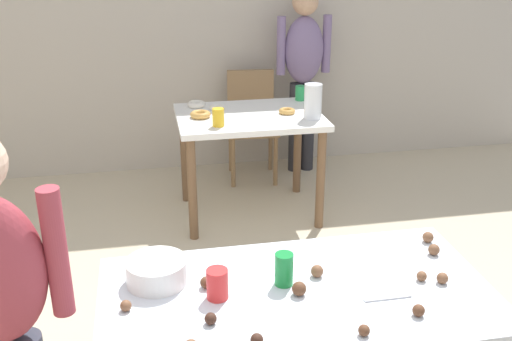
{
  "coord_description": "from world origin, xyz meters",
  "views": [
    {
      "loc": [
        -0.4,
        -1.74,
        1.93
      ],
      "look_at": [
        0.09,
        0.76,
        0.9
      ],
      "focal_mm": 41.93,
      "sensor_mm": 36.0,
      "label": 1
    }
  ],
  "objects_px": {
    "chair_far_table": "(252,118)",
    "soda_can": "(284,269)",
    "person_adult_far": "(303,66)",
    "mixing_bowl": "(157,271)",
    "pitcher_far": "(313,101)",
    "dining_table_near": "(297,315)",
    "dining_table_far": "(249,131)"
  },
  "relations": [
    {
      "from": "person_adult_far",
      "to": "pitcher_far",
      "type": "height_order",
      "value": "person_adult_far"
    },
    {
      "from": "person_adult_far",
      "to": "mixing_bowl",
      "type": "bearing_deg",
      "value": -115.02
    },
    {
      "from": "person_adult_far",
      "to": "soda_can",
      "type": "xyz_separation_m",
      "value": [
        -0.84,
        -2.85,
        -0.09
      ]
    },
    {
      "from": "dining_table_near",
      "to": "person_adult_far",
      "type": "distance_m",
      "value": 3.03
    },
    {
      "from": "dining_table_far",
      "to": "person_adult_far",
      "type": "height_order",
      "value": "person_adult_far"
    },
    {
      "from": "chair_far_table",
      "to": "soda_can",
      "type": "distance_m",
      "value": 2.87
    },
    {
      "from": "chair_far_table",
      "to": "soda_can",
      "type": "relative_size",
      "value": 7.13
    },
    {
      "from": "person_adult_far",
      "to": "soda_can",
      "type": "height_order",
      "value": "person_adult_far"
    },
    {
      "from": "soda_can",
      "to": "dining_table_far",
      "type": "bearing_deg",
      "value": 83.05
    },
    {
      "from": "dining_table_near",
      "to": "person_adult_far",
      "type": "relative_size",
      "value": 0.92
    },
    {
      "from": "pitcher_far",
      "to": "person_adult_far",
      "type": "bearing_deg",
      "value": 78.74
    },
    {
      "from": "dining_table_near",
      "to": "pitcher_far",
      "type": "xyz_separation_m",
      "value": [
        0.62,
        1.99,
        0.21
      ]
    },
    {
      "from": "mixing_bowl",
      "to": "soda_can",
      "type": "height_order",
      "value": "soda_can"
    },
    {
      "from": "chair_far_table",
      "to": "soda_can",
      "type": "xyz_separation_m",
      "value": [
        -0.41,
        -2.82,
        0.31
      ]
    },
    {
      "from": "dining_table_far",
      "to": "mixing_bowl",
      "type": "relative_size",
      "value": 4.51
    },
    {
      "from": "chair_far_table",
      "to": "person_adult_far",
      "type": "xyz_separation_m",
      "value": [
        0.43,
        0.03,
        0.4
      ]
    },
    {
      "from": "mixing_bowl",
      "to": "pitcher_far",
      "type": "height_order",
      "value": "pitcher_far"
    },
    {
      "from": "dining_table_near",
      "to": "dining_table_far",
      "type": "xyz_separation_m",
      "value": [
        0.22,
        2.16,
        -0.02
      ]
    },
    {
      "from": "dining_table_far",
      "to": "chair_far_table",
      "type": "distance_m",
      "value": 0.75
    },
    {
      "from": "dining_table_near",
      "to": "mixing_bowl",
      "type": "xyz_separation_m",
      "value": [
        -0.48,
        0.16,
        0.14
      ]
    },
    {
      "from": "chair_far_table",
      "to": "person_adult_far",
      "type": "bearing_deg",
      "value": 4.29
    },
    {
      "from": "mixing_bowl",
      "to": "pitcher_far",
      "type": "xyz_separation_m",
      "value": [
        1.1,
        1.83,
        0.07
      ]
    },
    {
      "from": "dining_table_far",
      "to": "soda_can",
      "type": "relative_size",
      "value": 8.1
    },
    {
      "from": "soda_can",
      "to": "pitcher_far",
      "type": "relative_size",
      "value": 0.52
    },
    {
      "from": "dining_table_near",
      "to": "soda_can",
      "type": "bearing_deg",
      "value": 121.27
    },
    {
      "from": "dining_table_far",
      "to": "person_adult_far",
      "type": "distance_m",
      "value": 0.99
    },
    {
      "from": "chair_far_table",
      "to": "pitcher_far",
      "type": "bearing_deg",
      "value": -74.37
    },
    {
      "from": "dining_table_far",
      "to": "person_adult_far",
      "type": "relative_size",
      "value": 0.66
    },
    {
      "from": "mixing_bowl",
      "to": "soda_can",
      "type": "xyz_separation_m",
      "value": [
        0.44,
        -0.1,
        0.02
      ]
    },
    {
      "from": "chair_far_table",
      "to": "pitcher_far",
      "type": "height_order",
      "value": "pitcher_far"
    },
    {
      "from": "mixing_bowl",
      "to": "soda_can",
      "type": "relative_size",
      "value": 1.8
    },
    {
      "from": "chair_far_table",
      "to": "pitcher_far",
      "type": "distance_m",
      "value": 1.0
    }
  ]
}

